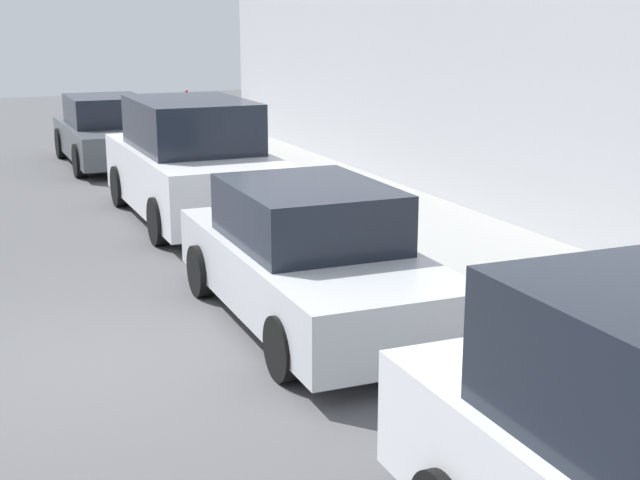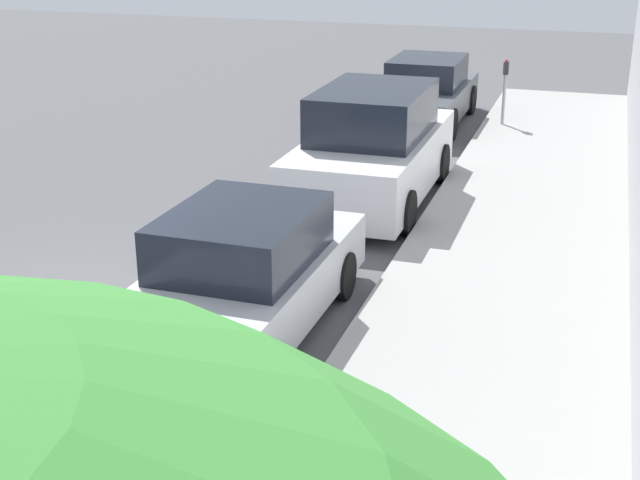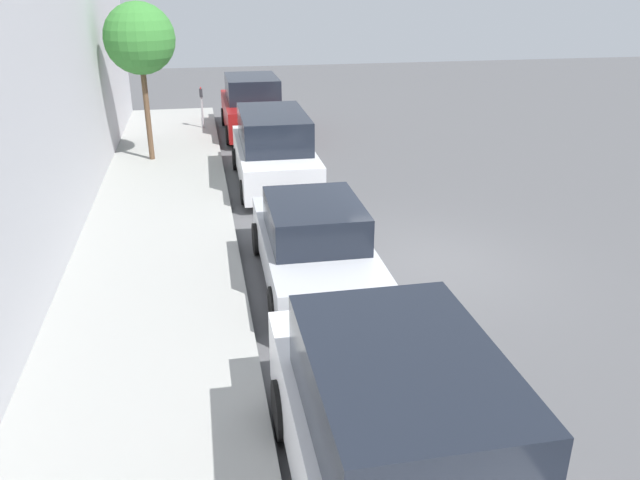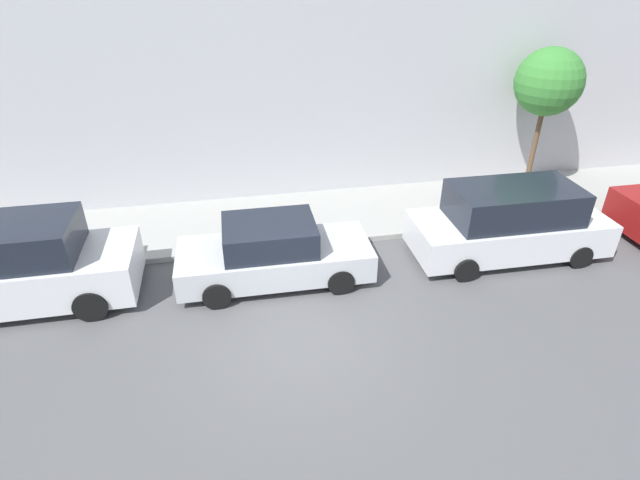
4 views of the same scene
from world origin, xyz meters
TOP-DOWN VIEW (x-y plane):
  - ground_plane at (0.00, 0.00)m, footprint 60.00×60.00m
  - sidewalk at (5.09, 0.00)m, footprint 3.19×32.00m
  - parked_suv_nearest at (2.21, -11.67)m, footprint 2.08×4.81m
  - parked_minivan_second at (2.21, -5.75)m, footprint 2.02×4.93m
  - parked_sedan_third at (2.25, 0.23)m, footprint 1.92×4.52m
  - parked_suv_fourth at (2.42, 5.71)m, footprint 2.08×4.81m
  - parking_meter_near at (3.95, -12.30)m, footprint 0.11×0.15m
  - street_tree at (5.52, -8.31)m, footprint 1.95×1.95m

SIDE VIEW (x-z plane):
  - ground_plane at x=0.00m, z-range 0.00..0.00m
  - sidewalk at x=5.09m, z-range 0.00..0.15m
  - parked_sedan_third at x=2.25m, z-range -0.04..1.50m
  - parked_minivan_second at x=2.21m, z-range -0.03..1.87m
  - parked_suv_fourth at x=2.42m, z-range -0.06..1.92m
  - parked_suv_nearest at x=2.21m, z-range -0.06..1.92m
  - parking_meter_near at x=3.95m, z-range 0.31..1.73m
  - street_tree at x=5.52m, z-range 1.35..5.73m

